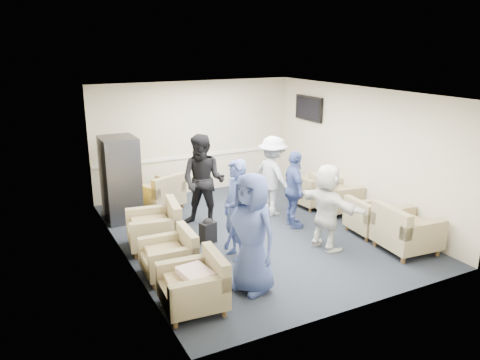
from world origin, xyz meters
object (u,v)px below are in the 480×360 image
person_front_left (252,233)px  armchair_right_midnear (368,219)px  person_back_right (273,176)px  armchair_right_far (310,193)px  person_mid_left (236,210)px  armchair_right_near (404,232)px  armchair_left_mid (172,257)px  vending_machine (121,179)px  armchair_right_midfar (333,197)px  armchair_corner (160,195)px  person_mid_right (294,190)px  person_front_right (327,207)px  armchair_left_near (196,287)px  person_back_left (203,181)px  armchair_left_far (157,229)px

person_front_left → armchair_right_midnear: bearing=85.9°
person_back_right → armchair_right_far: bearing=-98.3°
person_mid_left → person_back_right: person_mid_left is taller
armchair_right_near → armchair_right_far: 2.73m
armchair_left_mid → person_front_left: 1.46m
person_front_left → person_mid_left: (0.29, 1.08, -0.04)m
armchair_right_midnear → vending_machine: bearing=57.6°
armchair_right_midfar → armchair_corner: size_ratio=0.87×
armchair_left_mid → person_front_left: bearing=45.2°
armchair_right_midfar → armchair_right_far: bearing=25.5°
armchair_left_mid → armchair_corner: bearing=168.1°
person_mid_right → person_front_right: 1.12m
armchair_right_midnear → person_front_left: (-3.02, -0.85, 0.60)m
armchair_right_midnear → person_front_right: size_ratio=0.51×
armchair_right_midnear → person_mid_left: person_mid_left is taller
armchair_left_near → person_front_right: person_front_right is taller
armchair_left_near → person_back_right: (2.86, 2.74, 0.52)m
armchair_right_far → person_front_right: 2.31m
person_back_left → armchair_right_near: bearing=-4.6°
person_mid_left → armchair_right_midfar: bearing=108.7°
armchair_left_near → person_mid_left: person_mid_left is taller
armchair_corner → vending_machine: size_ratio=0.66×
person_mid_left → person_back_left: person_back_left is taller
armchair_left_far → person_mid_left: 1.56m
armchair_right_midnear → person_back_right: bearing=35.1°
person_mid_left → person_back_left: bearing=176.2°
armchair_right_near → person_front_left: 3.06m
armchair_corner → person_mid_left: size_ratio=0.67×
armchair_right_near → person_mid_right: bearing=35.2°
armchair_right_far → armchair_right_midnear: bearing=176.2°
armchair_right_midfar → person_mid_left: 3.07m
armchair_left_far → person_mid_right: 2.76m
armchair_left_mid → person_mid_left: person_mid_left is taller
person_mid_left → armchair_right_midnear: bearing=84.4°
armchair_left_far → armchair_right_near: 4.37m
vending_machine → person_mid_left: bearing=-64.7°
armchair_left_near → person_front_right: (2.80, 0.80, 0.45)m
armchair_corner → person_front_right: (2.00, -3.29, 0.43)m
armchair_right_near → armchair_corner: 5.11m
armchair_right_midfar → vending_machine: (-4.13, 1.70, 0.52)m
armchair_right_midfar → person_mid_right: bearing=111.5°
person_mid_left → armchair_right_far: bearing=120.0°
vending_machine → person_mid_right: bearing=-34.2°
armchair_left_mid → person_mid_left: size_ratio=0.47×
armchair_right_far → person_front_right: (-1.07, -1.99, 0.48)m
armchair_right_far → armchair_corner: armchair_corner is taller
person_back_right → person_front_right: (-0.06, -1.95, -0.07)m
armchair_left_near → armchair_right_midnear: size_ratio=1.12×
armchair_left_mid → person_front_right: bearing=86.6°
armchair_left_far → person_front_right: 3.05m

